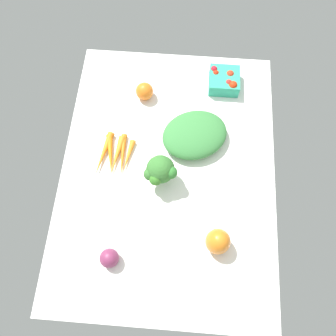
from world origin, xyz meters
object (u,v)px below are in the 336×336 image
(berry_basket, at_px, (224,80))
(broccoli_head, at_px, (160,171))
(leafy_greens_clump, at_px, (195,135))
(heirloom_tomato_orange, at_px, (145,91))
(carrot_bunch, at_px, (114,155))
(bell_pepper_orange, at_px, (218,241))
(red_onion_center, at_px, (109,258))

(berry_basket, xyz_separation_m, broccoli_head, (0.42, -0.21, 0.05))
(leafy_greens_clump, relative_size, heirloom_tomato_orange, 3.55)
(carrot_bunch, height_order, leafy_greens_clump, leafy_greens_clump)
(bell_pepper_orange, distance_m, carrot_bunch, 0.48)
(berry_basket, bearing_deg, bell_pepper_orange, -1.17)
(heirloom_tomato_orange, bearing_deg, carrot_bunch, -17.29)
(bell_pepper_orange, xyz_separation_m, carrot_bunch, (-0.29, -0.38, -0.04))
(carrot_bunch, distance_m, berry_basket, 0.52)
(berry_basket, bearing_deg, broccoli_head, -27.02)
(leafy_greens_clump, height_order, heirloom_tomato_orange, leafy_greens_clump)
(broccoli_head, bearing_deg, bell_pepper_orange, 43.19)
(berry_basket, height_order, broccoli_head, broccoli_head)
(broccoli_head, relative_size, red_onion_center, 2.09)
(berry_basket, distance_m, red_onion_center, 0.79)
(berry_basket, bearing_deg, leafy_greens_clump, -22.55)
(carrot_bunch, distance_m, heirloom_tomato_orange, 0.28)
(broccoli_head, xyz_separation_m, heirloom_tomato_orange, (-0.34, -0.09, -0.05))
(broccoli_head, distance_m, heirloom_tomato_orange, 0.36)
(berry_basket, relative_size, heirloom_tomato_orange, 1.71)
(heirloom_tomato_orange, bearing_deg, red_onion_center, -4.15)
(berry_basket, relative_size, red_onion_center, 1.86)
(berry_basket, height_order, leafy_greens_clump, same)
(bell_pepper_orange, bearing_deg, red_onion_center, -77.45)
(berry_basket, bearing_deg, carrot_bunch, -48.51)
(carrot_bunch, xyz_separation_m, red_onion_center, (0.37, 0.04, 0.02))
(berry_basket, xyz_separation_m, heirloom_tomato_orange, (0.08, -0.31, 0.00))
(bell_pepper_orange, xyz_separation_m, heirloom_tomato_orange, (-0.56, -0.29, -0.02))
(leafy_greens_clump, bearing_deg, berry_basket, 157.45)
(bell_pepper_orange, xyz_separation_m, berry_basket, (-0.63, 0.01, -0.02))
(bell_pepper_orange, distance_m, red_onion_center, 0.35)
(leafy_greens_clump, bearing_deg, bell_pepper_orange, 13.33)
(broccoli_head, height_order, red_onion_center, broccoli_head)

